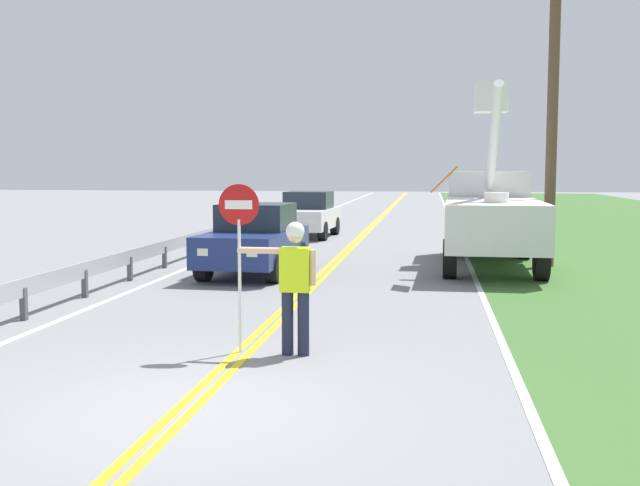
# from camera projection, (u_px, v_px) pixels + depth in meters

# --- Properties ---
(ground_plane) EXTENTS (160.00, 160.00, 0.00)m
(ground_plane) POSITION_uv_depth(u_px,v_px,m) (184.00, 411.00, 7.97)
(ground_plane) COLOR gray
(centerline_yellow_left) EXTENTS (0.11, 110.00, 0.01)m
(centerline_yellow_left) POSITION_uv_depth(u_px,v_px,m) (357.00, 239.00, 27.68)
(centerline_yellow_left) COLOR yellow
(centerline_yellow_left) RESTS_ON ground
(centerline_yellow_right) EXTENTS (0.11, 110.00, 0.01)m
(centerline_yellow_right) POSITION_uv_depth(u_px,v_px,m) (362.00, 239.00, 27.66)
(centerline_yellow_right) COLOR yellow
(centerline_yellow_right) RESTS_ON ground
(edge_line_right) EXTENTS (0.12, 110.00, 0.01)m
(edge_line_right) POSITION_uv_depth(u_px,v_px,m) (459.00, 240.00, 27.16)
(edge_line_right) COLOR silver
(edge_line_right) RESTS_ON ground
(edge_line_left) EXTENTS (0.12, 110.00, 0.01)m
(edge_line_left) POSITION_uv_depth(u_px,v_px,m) (263.00, 237.00, 28.18)
(edge_line_left) COLOR silver
(edge_line_left) RESTS_ON ground
(flagger_worker) EXTENTS (1.09, 0.25, 1.83)m
(flagger_worker) POSITION_uv_depth(u_px,v_px,m) (295.00, 279.00, 10.25)
(flagger_worker) COLOR #1E2338
(flagger_worker) RESTS_ON ground
(stop_sign_paddle) EXTENTS (0.56, 0.04, 2.33)m
(stop_sign_paddle) POSITION_uv_depth(u_px,v_px,m) (239.00, 230.00, 10.32)
(stop_sign_paddle) COLOR silver
(stop_sign_paddle) RESTS_ON ground
(utility_bucket_truck) EXTENTS (2.84, 6.87, 4.87)m
(utility_bucket_truck) POSITION_uv_depth(u_px,v_px,m) (491.00, 213.00, 19.87)
(utility_bucket_truck) COLOR silver
(utility_bucket_truck) RESTS_ON ground
(oncoming_sedan_nearest) EXTENTS (2.08, 4.19, 1.70)m
(oncoming_sedan_nearest) POSITION_uv_depth(u_px,v_px,m) (254.00, 240.00, 18.26)
(oncoming_sedan_nearest) COLOR navy
(oncoming_sedan_nearest) RESTS_ON ground
(oncoming_sedan_second) EXTENTS (2.07, 4.18, 1.70)m
(oncoming_sedan_second) POSITION_uv_depth(u_px,v_px,m) (308.00, 215.00, 28.38)
(oncoming_sedan_second) COLOR silver
(oncoming_sedan_second) RESTS_ON ground
(utility_pole_near) EXTENTS (1.80, 0.28, 7.85)m
(utility_pole_near) POSITION_uv_depth(u_px,v_px,m) (553.00, 107.00, 19.38)
(utility_pole_near) COLOR brown
(utility_pole_near) RESTS_ON ground
(guardrail_left_shoulder) EXTENTS (0.10, 32.00, 0.71)m
(guardrail_left_shoulder) POSITION_uv_depth(u_px,v_px,m) (204.00, 236.00, 22.82)
(guardrail_left_shoulder) COLOR #9EA0A3
(guardrail_left_shoulder) RESTS_ON ground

